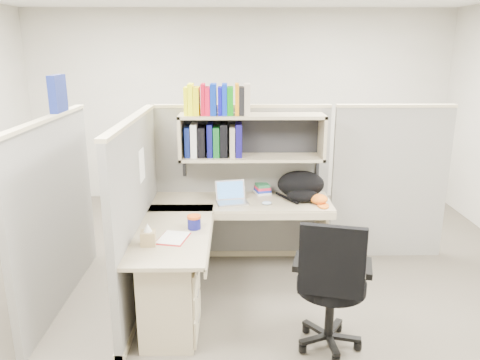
{
  "coord_description": "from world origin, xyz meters",
  "views": [
    {
      "loc": [
        -0.06,
        -3.77,
        2.18
      ],
      "look_at": [
        -0.02,
        0.25,
        1.03
      ],
      "focal_mm": 35.0,
      "sensor_mm": 36.0,
      "label": 1
    }
  ],
  "objects_px": {
    "laptop": "(232,193)",
    "task_chair": "(330,305)",
    "snack_canister": "(194,222)",
    "desk": "(193,268)",
    "backpack": "(302,186)"
  },
  "relations": [
    {
      "from": "laptop",
      "to": "task_chair",
      "type": "bearing_deg",
      "value": -72.28
    },
    {
      "from": "snack_canister",
      "to": "task_chair",
      "type": "xyz_separation_m",
      "value": [
        1.03,
        -0.62,
        -0.41
      ]
    },
    {
      "from": "desk",
      "to": "snack_canister",
      "type": "bearing_deg",
      "value": 87.71
    },
    {
      "from": "desk",
      "to": "backpack",
      "type": "height_order",
      "value": "backpack"
    },
    {
      "from": "desk",
      "to": "backpack",
      "type": "xyz_separation_m",
      "value": [
        1.0,
        0.9,
        0.43
      ]
    },
    {
      "from": "backpack",
      "to": "task_chair",
      "type": "xyz_separation_m",
      "value": [
        0.03,
        -1.38,
        -0.49
      ]
    },
    {
      "from": "laptop",
      "to": "task_chair",
      "type": "xyz_separation_m",
      "value": [
        0.71,
        -1.27,
        -0.46
      ]
    },
    {
      "from": "laptop",
      "to": "backpack",
      "type": "distance_m",
      "value": 0.69
    },
    {
      "from": "desk",
      "to": "laptop",
      "type": "bearing_deg",
      "value": 68.2
    },
    {
      "from": "laptop",
      "to": "task_chair",
      "type": "height_order",
      "value": "task_chair"
    },
    {
      "from": "desk",
      "to": "task_chair",
      "type": "bearing_deg",
      "value": -24.93
    },
    {
      "from": "snack_canister",
      "to": "task_chair",
      "type": "bearing_deg",
      "value": -30.97
    },
    {
      "from": "snack_canister",
      "to": "task_chair",
      "type": "height_order",
      "value": "task_chair"
    },
    {
      "from": "backpack",
      "to": "snack_canister",
      "type": "distance_m",
      "value": 1.25
    },
    {
      "from": "backpack",
      "to": "task_chair",
      "type": "distance_m",
      "value": 1.46
    }
  ]
}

